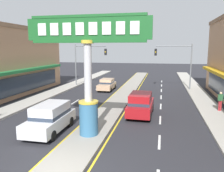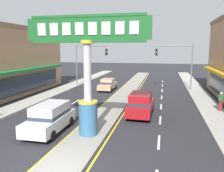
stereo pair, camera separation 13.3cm
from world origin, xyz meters
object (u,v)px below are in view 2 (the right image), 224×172
(district_sign, at_px, (87,73))
(suv_far_right_lane, at_px, (141,104))
(traffic_light_left_side, at_px, (88,58))
(sedan_near_left_lane, at_px, (108,84))
(pedestrian_near_kerb, at_px, (221,100))
(suv_near_right_lane, at_px, (50,118))
(traffic_light_right_side, at_px, (178,59))

(district_sign, height_order, suv_far_right_lane, district_sign)
(traffic_light_left_side, xyz_separation_m, sedan_near_left_lane, (3.58, -2.38, -3.46))
(district_sign, bearing_deg, sedan_near_left_lane, 99.64)
(district_sign, distance_m, suv_far_right_lane, 6.84)
(suv_far_right_lane, distance_m, pedestrian_near_kerb, 7.11)
(traffic_light_left_side, distance_m, suv_near_right_lane, 19.15)
(suv_near_right_lane, height_order, pedestrian_near_kerb, suv_near_right_lane)
(sedan_near_left_lane, relative_size, pedestrian_near_kerb, 2.58)
(district_sign, height_order, suv_near_right_lane, district_sign)
(district_sign, relative_size, traffic_light_left_side, 1.24)
(traffic_light_right_side, xyz_separation_m, pedestrian_near_kerb, (3.13, -10.59, -3.12))
(traffic_light_right_side, distance_m, suv_near_right_lane, 20.53)
(traffic_light_right_side, xyz_separation_m, suv_near_right_lane, (-9.15, -18.09, -3.26))
(suv_far_right_lane, height_order, sedan_near_left_lane, suv_far_right_lane)
(traffic_light_right_side, distance_m, suv_far_right_lane, 13.79)
(traffic_light_left_side, distance_m, traffic_light_right_side, 12.74)
(sedan_near_left_lane, bearing_deg, suv_near_right_lane, -90.00)
(sedan_near_left_lane, bearing_deg, suv_far_right_lane, -63.11)
(district_sign, height_order, traffic_light_left_side, district_sign)
(district_sign, distance_m, traffic_light_right_side, 19.40)
(traffic_light_right_side, height_order, suv_near_right_lane, traffic_light_right_side)
(district_sign, xyz_separation_m, traffic_light_right_side, (6.37, 18.33, 0.14))
(traffic_light_left_side, height_order, traffic_light_right_side, same)
(traffic_light_right_side, bearing_deg, traffic_light_left_side, 178.03)
(traffic_light_left_side, xyz_separation_m, suv_far_right_lane, (9.15, -13.35, -3.26))
(pedestrian_near_kerb, bearing_deg, traffic_light_right_side, 106.48)
(suv_near_right_lane, relative_size, suv_far_right_lane, 1.00)
(traffic_light_right_side, relative_size, sedan_near_left_lane, 1.44)
(district_sign, xyz_separation_m, suv_far_right_lane, (2.78, 5.41, -3.12))
(traffic_light_right_side, bearing_deg, sedan_near_left_lane, -168.02)
(traffic_light_left_side, xyz_separation_m, traffic_light_right_side, (12.74, -0.44, 0.00))
(traffic_light_left_side, distance_m, sedan_near_left_lane, 5.52)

